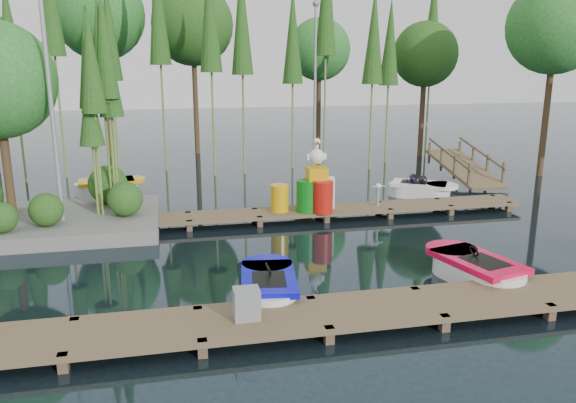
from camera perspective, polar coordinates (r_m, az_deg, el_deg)
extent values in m
plane|color=#1C2B34|center=(14.55, -1.51, -4.78)|extent=(90.00, 90.00, 0.00)
cube|color=brown|center=(10.39, 3.21, -11.33)|extent=(18.00, 1.50, 0.10)
cube|color=brown|center=(9.76, -21.83, -15.48)|extent=(0.16, 0.16, 0.50)
cube|color=brown|center=(10.87, -20.77, -12.25)|extent=(0.16, 0.16, 0.50)
cube|color=brown|center=(9.61, -8.66, -15.05)|extent=(0.16, 0.16, 0.50)
cube|color=brown|center=(10.73, -9.12, -11.81)|extent=(0.16, 0.16, 0.50)
cube|color=brown|center=(9.93, 4.19, -13.89)|extent=(0.16, 0.16, 0.50)
cube|color=brown|center=(11.02, 2.31, -10.90)|extent=(0.16, 0.16, 0.50)
cube|color=brown|center=(10.69, 15.58, -12.28)|extent=(0.16, 0.16, 0.50)
cube|color=brown|center=(11.70, 12.71, -9.71)|extent=(0.16, 0.16, 0.50)
cube|color=brown|center=(11.79, 25.04, -10.57)|extent=(0.16, 0.16, 0.50)
cube|color=brown|center=(12.72, 21.64, -8.42)|extent=(0.16, 0.16, 0.50)
cube|color=brown|center=(17.01, 0.22, -1.09)|extent=(15.00, 1.20, 0.10)
cube|color=brown|center=(16.62, -24.10, -3.44)|extent=(0.16, 0.16, 0.50)
cube|color=brown|center=(17.52, -23.49, -2.51)|extent=(0.16, 0.16, 0.50)
cube|color=brown|center=(16.30, -17.11, -3.14)|extent=(0.16, 0.16, 0.50)
cube|color=brown|center=(17.22, -16.87, -2.21)|extent=(0.16, 0.16, 0.50)
cube|color=brown|center=(16.24, -9.97, -2.78)|extent=(0.16, 0.16, 0.50)
cube|color=brown|center=(17.16, -10.11, -1.87)|extent=(0.16, 0.16, 0.50)
cube|color=brown|center=(16.43, -2.88, -2.38)|extent=(0.16, 0.16, 0.50)
cube|color=brown|center=(17.34, -3.40, -1.50)|extent=(0.16, 0.16, 0.50)
cube|color=brown|center=(16.86, 3.94, -1.97)|extent=(0.16, 0.16, 0.50)
cube|color=brown|center=(17.75, 3.08, -1.13)|extent=(0.16, 0.16, 0.50)
cube|color=brown|center=(17.52, 10.33, -1.55)|extent=(0.16, 0.16, 0.50)
cube|color=brown|center=(18.37, 9.20, -0.76)|extent=(0.16, 0.16, 0.50)
cube|color=brown|center=(18.38, 16.19, -1.15)|extent=(0.16, 0.16, 0.50)
cube|color=brown|center=(19.19, 14.85, -0.42)|extent=(0.16, 0.16, 0.50)
cube|color=brown|center=(19.41, 21.48, -0.78)|extent=(0.16, 0.16, 0.50)
cube|color=brown|center=(20.19, 19.99, -0.10)|extent=(0.16, 0.16, 0.50)
cube|color=slate|center=(17.48, -23.20, -2.07)|extent=(6.20, 4.20, 0.42)
sphere|color=#29581B|center=(16.33, -23.36, -0.77)|extent=(0.90, 0.90, 0.90)
sphere|color=#29581B|center=(18.21, -17.83, 1.64)|extent=(1.20, 1.20, 1.20)
sphere|color=#29581B|center=(16.20, -27.06, -1.47)|extent=(0.80, 0.80, 0.80)
sphere|color=#29581B|center=(16.62, -16.23, 0.26)|extent=(1.00, 1.00, 1.00)
cylinder|color=#44311D|center=(17.72, -26.71, 3.81)|extent=(0.24, 0.24, 3.60)
cylinder|color=olive|center=(17.27, -18.02, 7.63)|extent=(0.07, 0.07, 5.93)
cone|color=#29581B|center=(17.18, -18.56, 14.51)|extent=(0.70, 0.70, 2.97)
cylinder|color=olive|center=(17.15, -19.11, 7.06)|extent=(0.07, 0.07, 5.66)
cone|color=#29581B|center=(17.05, -19.65, 13.67)|extent=(0.70, 0.70, 2.83)
cylinder|color=olive|center=(17.31, -17.31, 6.52)|extent=(0.07, 0.07, 5.22)
cone|color=#29581B|center=(17.19, -17.76, 12.56)|extent=(0.70, 0.70, 2.61)
cylinder|color=olive|center=(16.53, -18.88, 6.61)|extent=(0.07, 0.07, 5.53)
cone|color=#29581B|center=(16.42, -19.43, 13.31)|extent=(0.70, 0.70, 2.76)
cylinder|color=olive|center=(16.78, -19.13, 4.06)|extent=(0.07, 0.07, 4.01)
cone|color=#29581B|center=(16.61, -19.52, 8.83)|extent=(0.70, 0.70, 2.01)
cylinder|color=olive|center=(17.13, -17.66, 7.91)|extent=(0.07, 0.07, 6.11)
cone|color=#29581B|center=(17.06, -18.21, 15.06)|extent=(0.70, 0.70, 3.05)
cylinder|color=#44311D|center=(25.57, 24.84, 9.06)|extent=(0.26, 0.26, 6.06)
sphere|color=#307A2D|center=(25.55, 25.56, 15.82)|extent=(3.81, 3.81, 3.81)
cylinder|color=#44311D|center=(29.10, 13.49, 9.39)|extent=(0.26, 0.26, 5.02)
sphere|color=#29581B|center=(29.02, 13.78, 14.33)|extent=(3.16, 3.16, 3.16)
cylinder|color=#44311D|center=(31.41, 3.13, 10.33)|extent=(0.26, 0.26, 5.31)
sphere|color=#307A2D|center=(31.35, 3.20, 15.18)|extent=(3.34, 3.34, 3.34)
cylinder|color=#44311D|center=(29.64, -9.41, 11.06)|extent=(0.26, 0.26, 6.46)
sphere|color=#29581B|center=(29.65, -9.67, 17.30)|extent=(4.06, 4.06, 4.06)
cylinder|color=#44311D|center=(29.70, -18.11, 10.95)|extent=(0.26, 0.26, 6.85)
sphere|color=#307A2D|center=(29.75, -18.63, 17.54)|extent=(4.31, 4.31, 4.31)
cylinder|color=olive|center=(24.43, -25.96, 10.44)|extent=(0.09, 0.09, 7.48)
cone|color=#29581B|center=(24.44, -26.51, 15.32)|extent=(0.90, 0.90, 4.11)
cylinder|color=olive|center=(24.70, -22.59, 13.35)|extent=(0.09, 0.09, 9.66)
cylinder|color=olive|center=(25.47, -17.39, 11.54)|extent=(0.09, 0.09, 7.69)
cone|color=#29581B|center=(25.49, -17.76, 16.37)|extent=(0.90, 0.90, 4.23)
cylinder|color=olive|center=(25.01, -12.79, 13.28)|extent=(0.09, 0.09, 8.99)
cone|color=#29581B|center=(25.11, -13.11, 19.02)|extent=(0.90, 0.90, 4.94)
cylinder|color=olive|center=(23.48, -7.76, 12.78)|extent=(0.09, 0.09, 8.44)
cone|color=#29581B|center=(23.55, -7.96, 18.53)|extent=(0.90, 0.90, 4.64)
cylinder|color=olive|center=(23.75, -4.62, 12.62)|extent=(0.09, 0.09, 8.22)
cone|color=#29581B|center=(23.81, -4.73, 18.16)|extent=(0.90, 0.90, 4.52)
cylinder|color=olive|center=(25.03, 0.48, 11.80)|extent=(0.09, 0.09, 7.41)
cone|color=#29581B|center=(25.03, 0.49, 16.55)|extent=(0.90, 0.90, 4.07)
cylinder|color=olive|center=(25.61, 3.83, 14.48)|extent=(0.09, 0.09, 9.77)
cylinder|color=olive|center=(24.98, 8.54, 11.64)|extent=(0.09, 0.09, 7.40)
cone|color=#29581B|center=(24.98, 8.72, 16.40)|extent=(0.90, 0.90, 4.07)
cylinder|color=olive|center=(26.97, 10.15, 11.47)|extent=(0.09, 0.09, 7.14)
cone|color=#29581B|center=(26.96, 10.34, 15.72)|extent=(0.90, 0.90, 3.93)
cylinder|color=olive|center=(28.90, 14.23, 12.89)|extent=(0.09, 0.09, 8.61)
cone|color=#29581B|center=(28.97, 14.53, 17.65)|extent=(0.90, 0.90, 4.74)
cylinder|color=gray|center=(16.35, -22.91, 8.78)|extent=(0.12, 0.12, 7.00)
cylinder|color=gray|center=(25.42, 2.75, 11.36)|extent=(0.12, 0.12, 7.00)
sphere|color=gray|center=(25.50, 2.85, 19.47)|extent=(0.30, 0.30, 0.30)
cube|color=brown|center=(23.49, 17.46, 3.25)|extent=(1.50, 3.94, 0.95)
cube|color=brown|center=(21.77, 17.91, 2.51)|extent=(0.08, 0.08, 0.90)
cube|color=brown|center=(22.69, 16.56, 3.34)|extent=(0.08, 0.08, 0.90)
cube|color=brown|center=(23.63, 15.32, 4.11)|extent=(0.08, 0.08, 0.90)
cube|color=brown|center=(24.58, 14.16, 4.81)|extent=(0.08, 0.08, 0.90)
cube|color=brown|center=(23.05, 16.05, 4.68)|extent=(0.06, 3.54, 0.83)
cube|color=brown|center=(22.50, 21.01, 2.62)|extent=(0.08, 0.08, 0.90)
cube|color=brown|center=(23.39, 19.58, 3.42)|extent=(0.08, 0.08, 0.90)
cube|color=brown|center=(24.30, 18.26, 4.16)|extent=(0.08, 0.08, 0.90)
cube|color=brown|center=(25.23, 17.03, 4.85)|extent=(0.08, 0.08, 0.90)
cube|color=brown|center=(23.74, 19.04, 4.71)|extent=(0.06, 3.54, 0.83)
cube|color=white|center=(11.51, -1.98, -9.07)|extent=(1.21, 1.22, 0.49)
cylinder|color=white|center=(12.01, -2.09, -8.06)|extent=(1.21, 1.21, 0.49)
cylinder|color=white|center=(11.02, -1.85, -10.17)|extent=(1.21, 1.21, 0.49)
cube|color=#0808C8|center=(11.41, -1.99, -7.83)|extent=(1.34, 2.00, 0.12)
cylinder|color=#0808C8|center=(12.14, -2.15, -6.45)|extent=(1.23, 1.23, 0.12)
cube|color=black|center=(11.23, -1.95, -7.98)|extent=(0.78, 0.97, 0.05)
torus|color=black|center=(11.47, -2.02, -6.76)|extent=(0.17, 0.26, 0.24)
cube|color=white|center=(13.03, 18.65, -6.96)|extent=(1.39, 1.39, 0.52)
cylinder|color=white|center=(13.41, 16.92, -6.22)|extent=(1.38, 1.38, 0.52)
cylinder|color=white|center=(12.66, 20.48, -7.74)|extent=(1.38, 1.38, 0.52)
cube|color=red|center=(12.93, 18.74, -5.78)|extent=(1.61, 2.21, 0.13)
cylinder|color=red|center=(13.49, 16.25, -4.76)|extent=(1.41, 1.41, 0.13)
cube|color=black|center=(12.79, 19.36, -5.84)|extent=(0.92, 1.09, 0.06)
torus|color=black|center=(12.96, 18.37, -4.81)|extent=(0.20, 0.29, 0.25)
cube|color=white|center=(21.43, -17.91, 1.23)|extent=(1.24, 1.24, 0.51)
cylinder|color=white|center=(21.45, -16.42, 1.35)|extent=(1.24, 1.24, 0.51)
cylinder|color=white|center=(21.43, -19.40, 1.11)|extent=(1.24, 1.24, 0.51)
cube|color=orange|center=(21.38, -17.96, 1.95)|extent=(2.05, 1.36, 0.13)
cylinder|color=orange|center=(21.41, -15.80, 2.12)|extent=(1.26, 1.26, 0.13)
cube|color=black|center=(21.37, -18.47, 2.02)|extent=(0.99, 0.79, 0.06)
torus|color=black|center=(21.34, -17.63, 2.47)|extent=(0.27, 0.17, 0.24)
imported|color=#1E1E2D|center=(21.32, -18.64, 2.60)|extent=(0.43, 0.35, 0.90)
cube|color=white|center=(20.54, 13.14, 0.99)|extent=(1.50, 1.49, 0.50)
cylinder|color=white|center=(20.49, 14.65, 0.87)|extent=(1.49, 1.49, 0.50)
cylinder|color=white|center=(20.60, 11.64, 1.11)|extent=(1.49, 1.49, 0.50)
cube|color=white|center=(20.48, 13.18, 1.73)|extent=(2.18, 1.93, 0.13)
cylinder|color=white|center=(20.41, 15.39, 1.55)|extent=(1.52, 1.52, 0.13)
cube|color=black|center=(20.49, 12.69, 1.88)|extent=(1.11, 1.04, 0.05)
torus|color=black|center=(20.43, 13.59, 2.19)|extent=(0.28, 0.25, 0.24)
imported|color=#1E1E2D|center=(20.46, 12.59, 2.40)|extent=(0.45, 0.42, 0.81)
imported|color=#1E1E2D|center=(20.74, 13.56, 2.34)|extent=(0.35, 0.32, 0.61)
cube|color=gray|center=(10.00, -4.22, -10.32)|extent=(0.45, 0.38, 0.55)
cylinder|color=orange|center=(16.83, -0.86, 0.35)|extent=(0.54, 0.54, 0.81)
cylinder|color=#0C6E14|center=(16.79, 1.93, 0.56)|extent=(0.64, 0.64, 0.95)
cylinder|color=white|center=(17.25, 3.72, 0.90)|extent=(0.64, 0.64, 0.95)
cylinder|color=red|center=(16.70, 3.52, 0.46)|extent=(0.64, 0.64, 0.95)
cube|color=orange|center=(16.83, 2.92, 2.88)|extent=(0.58, 0.58, 0.37)
sphere|color=white|center=(16.74, 2.94, 4.57)|extent=(0.47, 0.47, 0.47)
cylinder|color=white|center=(16.70, 2.95, 5.47)|extent=(0.11, 0.11, 0.32)
sphere|color=white|center=(16.67, 2.96, 6.08)|extent=(0.21, 0.21, 0.21)
cone|color=#DF560B|center=(16.47, 3.15, 5.91)|extent=(0.11, 0.32, 0.11)
cube|color=white|center=(16.74, 2.94, 4.57)|extent=(0.58, 0.06, 0.19)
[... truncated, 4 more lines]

